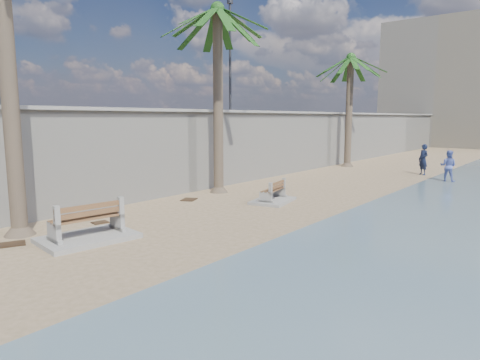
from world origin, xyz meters
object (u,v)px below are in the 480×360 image
Objects in this scene: palm_back at (351,59)px; bench_far at (273,193)px; person_b at (448,164)px; person_a at (423,157)px; bench_near at (87,224)px; palm_mid at (217,12)px.

bench_far is at bearing -77.21° from palm_back.
person_a is at bearing -48.06° from person_b.
palm_back is (-2.11, 20.65, 6.56)m from bench_near.
bench_far is at bearing -65.92° from person_a.
bench_near is 0.32× the size of palm_back.
palm_mid is (-3.08, 0.33, 7.24)m from bench_far.
bench_near is at bearing -96.85° from bench_far.
bench_near is 19.63m from person_a.
bench_far is 0.25× the size of palm_mid.
palm_back reaches higher than bench_far.
person_a is (2.20, 11.95, 0.66)m from bench_far.
palm_mid is at bearing 53.28° from person_b.
bench_near is at bearing 73.62° from person_b.
palm_back is at bearing 95.83° from bench_near.
palm_mid is at bearing 105.78° from bench_near.
palm_mid is 4.26× the size of person_a.
palm_back is (0.08, 12.90, -0.59)m from palm_mid.
bench_near is 1.45× the size of person_b.
palm_back is 8.03m from person_a.
palm_back reaches higher than person_b.
palm_back is at bearing -25.33° from person_b.
bench_far is at bearing -6.03° from palm_mid.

